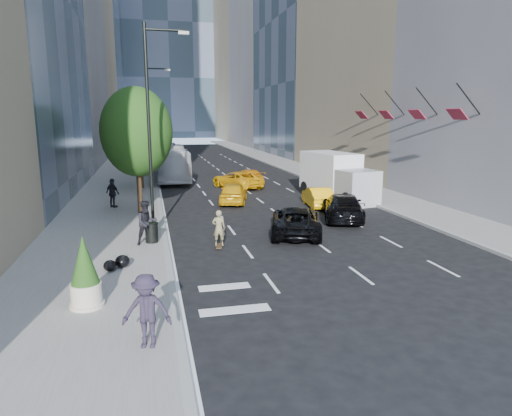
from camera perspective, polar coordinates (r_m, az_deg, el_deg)
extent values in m
plane|color=black|center=(20.92, 5.67, -4.98)|extent=(160.00, 160.00, 0.00)
cube|color=slate|center=(49.37, -16.01, 4.19)|extent=(6.00, 120.00, 0.15)
cube|color=slate|center=(52.02, 5.44, 4.92)|extent=(4.00, 120.00, 0.15)
cube|color=#2D3B46|center=(114.60, -22.49, 22.71)|extent=(20.00, 28.00, 60.00)
cube|color=#83775A|center=(121.92, 0.51, 20.39)|extent=(20.00, 24.00, 50.00)
cylinder|color=black|center=(22.98, -13.22, 9.28)|extent=(0.16, 0.16, 10.00)
cylinder|color=black|center=(23.33, -11.41, 20.98)|extent=(1.80, 0.12, 0.12)
cube|color=#99998C|center=(23.37, -9.04, 20.80)|extent=(0.50, 0.22, 0.15)
cylinder|color=black|center=(40.97, -13.34, 10.06)|extent=(0.16, 0.16, 10.00)
cylinder|color=black|center=(41.17, -12.35, 16.66)|extent=(1.80, 0.12, 0.12)
cube|color=#99998C|center=(41.19, -11.04, 16.57)|extent=(0.50, 0.22, 0.15)
cylinder|color=black|center=(28.28, -14.37, 2.59)|extent=(0.30, 0.30, 3.15)
ellipsoid|color=#1A3A0F|center=(27.99, -14.70, 9.18)|extent=(4.20, 4.20, 5.25)
cylinder|color=black|center=(38.19, -14.16, 4.96)|extent=(0.30, 0.30, 3.38)
ellipsoid|color=#1A3A0F|center=(37.98, -14.42, 10.20)|extent=(4.50, 4.50, 5.62)
cylinder|color=black|center=(51.15, -13.98, 6.26)|extent=(0.30, 0.30, 2.93)
ellipsoid|color=#1A3A0F|center=(50.99, -14.15, 9.64)|extent=(3.90, 3.90, 4.88)
cylinder|color=black|center=(59.05, -13.19, 8.04)|extent=(0.14, 0.14, 5.20)
imported|color=black|center=(58.99, -13.26, 9.59)|extent=(2.48, 0.53, 1.00)
cylinder|color=black|center=(29.03, 25.01, 12.27)|extent=(1.75, 0.08, 1.75)
cube|color=maroon|center=(28.62, 23.82, 10.69)|extent=(0.64, 1.30, 0.64)
cylinder|color=black|center=(32.29, 20.56, 12.41)|extent=(1.75, 0.08, 1.75)
cube|color=maroon|center=(31.92, 19.47, 10.97)|extent=(0.64, 1.30, 0.64)
cylinder|color=black|center=(35.70, 16.95, 12.46)|extent=(1.75, 0.08, 1.75)
cube|color=maroon|center=(35.37, 15.94, 11.15)|extent=(0.64, 1.30, 0.64)
cylinder|color=black|center=(39.22, 13.97, 12.48)|extent=(1.75, 0.08, 1.75)
cube|color=maroon|center=(38.92, 13.04, 11.28)|extent=(0.64, 1.30, 0.64)
imported|color=olive|center=(20.63, -4.67, -2.82)|extent=(0.67, 0.50, 1.65)
imported|color=black|center=(23.06, 4.98, -1.61)|extent=(3.72, 5.56, 1.42)
imported|color=black|center=(26.71, 10.82, 0.16)|extent=(3.82, 5.72, 1.54)
imported|color=#D6960B|center=(31.39, -2.86, 1.95)|extent=(2.79, 4.62, 1.47)
imported|color=#FEB60D|center=(30.42, 7.71, 1.40)|extent=(1.88, 4.13, 1.32)
imported|color=#E09E0B|center=(37.99, -2.39, 3.55)|extent=(4.17, 5.58, 1.41)
imported|color=orange|center=(40.73, -0.93, 3.98)|extent=(2.31, 4.54, 1.26)
imported|color=silver|center=(43.94, -10.92, 5.65)|extent=(3.33, 11.97, 3.30)
cube|color=silver|center=(33.99, 9.23, 4.53)|extent=(3.25, 5.09, 2.78)
cube|color=gray|center=(31.21, 12.62, 2.46)|extent=(2.69, 2.44, 2.37)
cylinder|color=black|center=(30.37, 11.36, 0.99)|extent=(0.53, 1.08, 1.03)
cylinder|color=black|center=(31.64, 14.60, 1.26)|extent=(0.53, 1.08, 1.03)
cylinder|color=black|center=(35.03, 6.22, 2.51)|extent=(0.53, 1.08, 1.03)
cylinder|color=black|center=(36.13, 9.22, 2.70)|extent=(0.53, 1.08, 1.03)
imported|color=black|center=(21.18, -13.51, -1.80)|extent=(1.17, 1.03, 2.02)
imported|color=black|center=(30.45, -17.47, 1.80)|extent=(1.10, 1.09, 1.87)
imported|color=#231D2C|center=(11.96, -13.51, -12.41)|extent=(1.36, 0.96, 1.92)
cylinder|color=black|center=(21.62, -12.91, -3.06)|extent=(0.58, 0.58, 0.87)
cylinder|color=beige|center=(15.09, -20.42, -10.12)|extent=(0.93, 0.93, 0.74)
cone|color=#1A3A0F|center=(14.74, -20.72, -6.07)|extent=(0.84, 0.84, 1.49)
ellipsoid|color=black|center=(18.43, -16.36, -6.41)|extent=(0.56, 0.62, 0.48)
ellipsoid|color=black|center=(18.14, -17.79, -6.88)|extent=(0.49, 0.54, 0.42)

